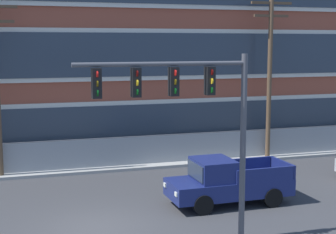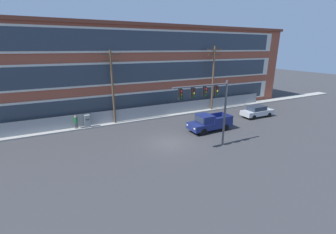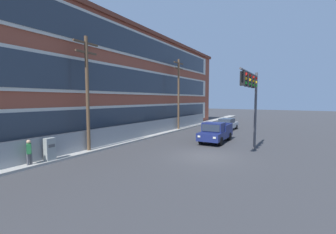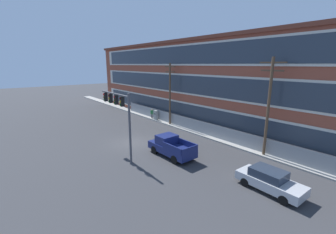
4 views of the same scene
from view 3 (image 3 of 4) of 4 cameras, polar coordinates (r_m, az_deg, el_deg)
ground_plane at (r=16.66m, az=9.33°, el=-9.86°), size 160.00×160.00×0.00m
sidewalk_building_side at (r=21.27m, az=-12.91°, el=-6.54°), size 80.00×1.71×0.16m
brick_mill_building at (r=24.80m, az=-24.51°, el=8.55°), size 53.82×10.50×12.04m
chain_link_fence at (r=23.11m, az=-8.24°, el=-3.61°), size 36.31×0.06×1.70m
traffic_signal_mast at (r=17.96m, az=20.46°, el=6.07°), size 5.65×0.43×6.28m
pickup_truck_navy at (r=22.03m, az=11.95°, el=-3.89°), size 5.17×2.18×1.95m
sedan_silver at (r=31.09m, az=14.77°, el=-1.75°), size 4.54×1.95×1.56m
utility_pole_near_corner at (r=18.35m, az=-19.81°, el=6.54°), size 2.20×0.26×8.85m
utility_pole_midblock at (r=29.80m, az=2.70°, el=6.49°), size 2.44×0.26×9.33m
electrical_cabinet at (r=16.62m, az=-27.82°, el=-7.49°), size 0.61×0.45×1.62m
pedestrian_near_cabinet at (r=16.08m, az=-31.81°, el=-7.45°), size 0.41×0.47×1.69m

